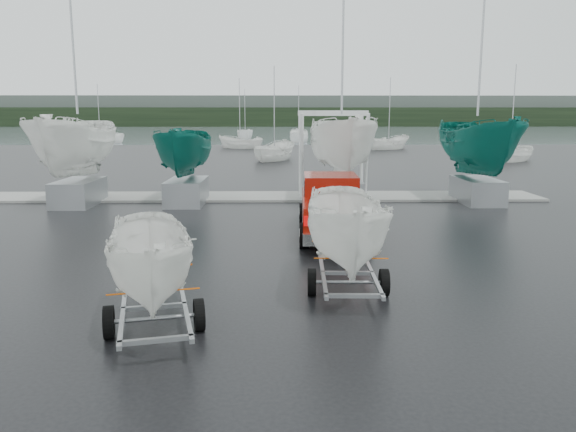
{
  "coord_description": "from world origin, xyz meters",
  "views": [
    {
      "loc": [
        2.52,
        -13.7,
        3.96
      ],
      "look_at": [
        2.8,
        1.46,
        1.2
      ],
      "focal_mm": 35.0,
      "sensor_mm": 36.0,
      "label": 1
    }
  ],
  "objects": [
    {
      "name": "lake",
      "position": [
        0.0,
        100.0,
        -0.01
      ],
      "size": [
        300.0,
        300.0,
        0.0
      ],
      "primitive_type": "plane",
      "color": "gray",
      "rests_on": "ground"
    },
    {
      "name": "treeline",
      "position": [
        0.0,
        170.0,
        3.0
      ],
      "size": [
        300.0,
        8.0,
        6.0
      ],
      "primitive_type": "cube",
      "color": "black",
      "rests_on": "ground"
    },
    {
      "name": "moored_boat_5",
      "position": [
        5.58,
        68.39,
        0.0
      ],
      "size": [
        2.82,
        2.89,
        11.69
      ],
      "rotation": [
        0.0,
        0.0,
        3.12
      ],
      "color": "white",
      "rests_on": "ground"
    },
    {
      "name": "keelboat_1",
      "position": [
        -1.54,
        11.2,
        3.57
      ],
      "size": [
        2.26,
        3.2,
        7.11
      ],
      "color": "#95989D",
      "rests_on": "ground"
    },
    {
      "name": "ground_plane",
      "position": [
        0.0,
        0.0,
        0.0
      ],
      "size": [
        120.0,
        120.0,
        0.0
      ],
      "primitive_type": "plane",
      "color": "black",
      "rests_on": "ground"
    },
    {
      "name": "pickup_truck",
      "position": [
        4.31,
        4.77,
        1.0
      ],
      "size": [
        2.29,
        5.82,
        1.91
      ],
      "rotation": [
        0.0,
        0.0,
        -0.04
      ],
      "color": "maroon",
      "rests_on": "ground"
    },
    {
      "name": "trailer_parked",
      "position": [
        0.23,
        -3.76,
        2.51
      ],
      "size": [
        1.96,
        3.77,
        4.61
      ],
      "rotation": [
        0.0,
        0.0,
        0.23
      ],
      "color": "#95989D",
      "rests_on": "ground"
    },
    {
      "name": "moored_boat_3",
      "position": [
        15.14,
        50.24,
        0.01
      ],
      "size": [
        3.46,
        3.45,
        11.23
      ],
      "rotation": [
        0.0,
        0.0,
        2.25
      ],
      "color": "white",
      "rests_on": "ground"
    },
    {
      "name": "boat_hoist",
      "position": [
        5.13,
        13.0,
        2.67
      ],
      "size": [
        3.3,
        2.18,
        4.12
      ],
      "color": "silver",
      "rests_on": "ground"
    },
    {
      "name": "moored_boat_2",
      "position": [
        2.24,
        35.47,
        0.0
      ],
      "size": [
        3.27,
        3.3,
        11.33
      ],
      "rotation": [
        0.0,
        0.0,
        2.78
      ],
      "color": "white",
      "rests_on": "ground"
    },
    {
      "name": "moored_boat_4",
      "position": [
        -21.97,
        64.84,
        0.01
      ],
      "size": [
        2.82,
        2.76,
        11.25
      ],
      "rotation": [
        0.0,
        0.0,
        4.85
      ],
      "color": "white",
      "rests_on": "ground"
    },
    {
      "name": "dock",
      "position": [
        0.0,
        13.0,
        0.05
      ],
      "size": [
        30.0,
        3.0,
        0.12
      ],
      "primitive_type": "cube",
      "color": "gray",
      "rests_on": "ground"
    },
    {
      "name": "moored_boat_6",
      "position": [
        22.19,
        33.52,
        0.01
      ],
      "size": [
        3.22,
        3.21,
        11.01
      ],
      "rotation": [
        0.0,
        0.0,
        5.36
      ],
      "color": "white",
      "rests_on": "ground"
    },
    {
      "name": "trailer_hitched",
      "position": [
        4.07,
        -1.59,
        2.84
      ],
      "size": [
        1.86,
        3.64,
        5.25
      ],
      "rotation": [
        0.0,
        0.0,
        -0.04
      ],
      "color": "#95989D",
      "rests_on": "ground"
    },
    {
      "name": "keelboat_3",
      "position": [
        11.54,
        11.3,
        4.31
      ],
      "size": [
        2.7,
        3.2,
        10.88
      ],
      "color": "#95989D",
      "rests_on": "ground"
    },
    {
      "name": "keelboat_0",
      "position": [
        -6.27,
        11.0,
        4.43
      ],
      "size": [
        2.78,
        3.2,
        10.96
      ],
      "color": "#95989D",
      "rests_on": "ground"
    },
    {
      "name": "far_hill",
      "position": [
        0.0,
        178.0,
        5.0
      ],
      "size": [
        300.0,
        6.0,
        10.0
      ],
      "primitive_type": "cube",
      "color": "#4C5651",
      "rests_on": "ground"
    },
    {
      "name": "moored_boat_1",
      "position": [
        -1.85,
        52.18,
        0.01
      ],
      "size": [
        3.24,
        3.22,
        11.07
      ],
      "rotation": [
        0.0,
        0.0,
        4.15
      ],
      "color": "white",
      "rests_on": "ground"
    },
    {
      "name": "moored_boat_7",
      "position": [
        -2.87,
        80.63,
        0.01
      ],
      "size": [
        2.85,
        2.9,
        11.18
      ],
      "rotation": [
        0.0,
        0.0,
        0.21
      ],
      "color": "white",
      "rests_on": "ground"
    },
    {
      "name": "keelboat_2",
      "position": [
        5.36,
        11.0,
        4.42
      ],
      "size": [
        2.78,
        3.2,
        10.96
      ],
      "color": "#95989D",
      "rests_on": "ground"
    }
  ]
}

